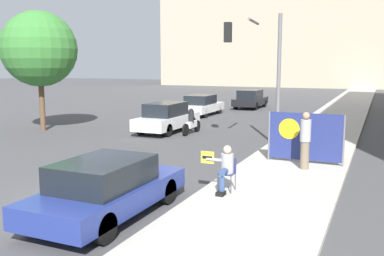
{
  "coord_description": "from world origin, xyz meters",
  "views": [
    {
      "loc": [
        6.72,
        -8.14,
        3.46
      ],
      "look_at": [
        0.41,
        6.02,
        1.15
      ],
      "focal_mm": 40.0,
      "sensor_mm": 36.0,
      "label": 1
    }
  ],
  "objects_px": {
    "car_on_road_nearest": "(167,117)",
    "motorcycle_on_road": "(191,123)",
    "parked_car_curbside": "(107,188)",
    "jogger_on_sidewalk": "(305,140)",
    "car_on_road_distant": "(250,99)",
    "seated_protester": "(225,167)",
    "traffic_light_pole": "(259,58)",
    "street_tree_near_curb": "(39,49)",
    "protest_banner": "(305,137)",
    "car_on_road_midblock": "(201,105)"
  },
  "relations": [
    {
      "from": "street_tree_near_curb",
      "to": "car_on_road_midblock",
      "type": "bearing_deg",
      "value": 62.86
    },
    {
      "from": "parked_car_curbside",
      "to": "car_on_road_distant",
      "type": "relative_size",
      "value": 1.0
    },
    {
      "from": "traffic_light_pole",
      "to": "car_on_road_midblock",
      "type": "bearing_deg",
      "value": 125.33
    },
    {
      "from": "seated_protester",
      "to": "car_on_road_nearest",
      "type": "distance_m",
      "value": 11.18
    },
    {
      "from": "seated_protester",
      "to": "parked_car_curbside",
      "type": "distance_m",
      "value": 3.21
    },
    {
      "from": "car_on_road_distant",
      "to": "car_on_road_midblock",
      "type": "bearing_deg",
      "value": -105.86
    },
    {
      "from": "car_on_road_distant",
      "to": "parked_car_curbside",
      "type": "bearing_deg",
      "value": -80.95
    },
    {
      "from": "car_on_road_distant",
      "to": "street_tree_near_curb",
      "type": "xyz_separation_m",
      "value": [
        -6.7,
        -15.77,
        3.52
      ]
    },
    {
      "from": "motorcycle_on_road",
      "to": "car_on_road_nearest",
      "type": "bearing_deg",
      "value": 176.23
    },
    {
      "from": "street_tree_near_curb",
      "to": "traffic_light_pole",
      "type": "bearing_deg",
      "value": 2.88
    },
    {
      "from": "parked_car_curbside",
      "to": "car_on_road_nearest",
      "type": "xyz_separation_m",
      "value": [
        -4.51,
        11.69,
        0.07
      ]
    },
    {
      "from": "parked_car_curbside",
      "to": "car_on_road_nearest",
      "type": "distance_m",
      "value": 12.53
    },
    {
      "from": "motorcycle_on_road",
      "to": "car_on_road_midblock",
      "type": "bearing_deg",
      "value": 109.34
    },
    {
      "from": "seated_protester",
      "to": "street_tree_near_curb",
      "type": "relative_size",
      "value": 0.2
    },
    {
      "from": "car_on_road_nearest",
      "to": "traffic_light_pole",
      "type": "bearing_deg",
      "value": -17.76
    },
    {
      "from": "protest_banner",
      "to": "motorcycle_on_road",
      "type": "relative_size",
      "value": 1.25
    },
    {
      "from": "jogger_on_sidewalk",
      "to": "protest_banner",
      "type": "height_order",
      "value": "jogger_on_sidewalk"
    },
    {
      "from": "jogger_on_sidewalk",
      "to": "seated_protester",
      "type": "bearing_deg",
      "value": 75.86
    },
    {
      "from": "traffic_light_pole",
      "to": "seated_protester",
      "type": "bearing_deg",
      "value": -80.91
    },
    {
      "from": "traffic_light_pole",
      "to": "protest_banner",
      "type": "bearing_deg",
      "value": -51.95
    },
    {
      "from": "seated_protester",
      "to": "street_tree_near_curb",
      "type": "distance_m",
      "value": 14.81
    },
    {
      "from": "seated_protester",
      "to": "motorcycle_on_road",
      "type": "height_order",
      "value": "seated_protester"
    },
    {
      "from": "car_on_road_distant",
      "to": "motorcycle_on_road",
      "type": "height_order",
      "value": "car_on_road_distant"
    },
    {
      "from": "seated_protester",
      "to": "traffic_light_pole",
      "type": "xyz_separation_m",
      "value": [
        -1.19,
        7.44,
        2.96
      ]
    },
    {
      "from": "jogger_on_sidewalk",
      "to": "motorcycle_on_road",
      "type": "distance_m",
      "value": 8.64
    },
    {
      "from": "car_on_road_distant",
      "to": "motorcycle_on_road",
      "type": "distance_m",
      "value": 13.64
    },
    {
      "from": "traffic_light_pole",
      "to": "car_on_road_midblock",
      "type": "relative_size",
      "value": 1.28
    },
    {
      "from": "motorcycle_on_road",
      "to": "seated_protester",
      "type": "bearing_deg",
      "value": -60.93
    },
    {
      "from": "seated_protester",
      "to": "car_on_road_midblock",
      "type": "xyz_separation_m",
      "value": [
        -7.67,
        16.59,
        -0.09
      ]
    },
    {
      "from": "seated_protester",
      "to": "traffic_light_pole",
      "type": "height_order",
      "value": "traffic_light_pole"
    },
    {
      "from": "parked_car_curbside",
      "to": "car_on_road_midblock",
      "type": "relative_size",
      "value": 1.02
    },
    {
      "from": "protest_banner",
      "to": "parked_car_curbside",
      "type": "relative_size",
      "value": 0.59
    },
    {
      "from": "traffic_light_pole",
      "to": "car_on_road_distant",
      "type": "relative_size",
      "value": 1.25
    },
    {
      "from": "protest_banner",
      "to": "car_on_road_midblock",
      "type": "height_order",
      "value": "protest_banner"
    },
    {
      "from": "protest_banner",
      "to": "seated_protester",
      "type": "bearing_deg",
      "value": -107.65
    },
    {
      "from": "motorcycle_on_road",
      "to": "street_tree_near_curb",
      "type": "distance_m",
      "value": 8.75
    },
    {
      "from": "car_on_road_nearest",
      "to": "car_on_road_distant",
      "type": "height_order",
      "value": "car_on_road_nearest"
    },
    {
      "from": "car_on_road_nearest",
      "to": "motorcycle_on_road",
      "type": "relative_size",
      "value": 2.25
    },
    {
      "from": "seated_protester",
      "to": "street_tree_near_curb",
      "type": "height_order",
      "value": "street_tree_near_curb"
    },
    {
      "from": "protest_banner",
      "to": "traffic_light_pole",
      "type": "relative_size",
      "value": 0.47
    },
    {
      "from": "parked_car_curbside",
      "to": "motorcycle_on_road",
      "type": "bearing_deg",
      "value": 104.88
    },
    {
      "from": "jogger_on_sidewalk",
      "to": "traffic_light_pole",
      "type": "xyz_separation_m",
      "value": [
        -2.68,
        4.06,
        2.67
      ]
    },
    {
      "from": "street_tree_near_curb",
      "to": "motorcycle_on_road",
      "type": "bearing_deg",
      "value": 15.86
    },
    {
      "from": "jogger_on_sidewalk",
      "to": "car_on_road_distant",
      "type": "xyz_separation_m",
      "value": [
        -7.45,
        19.25,
        -0.35
      ]
    },
    {
      "from": "seated_protester",
      "to": "car_on_road_nearest",
      "type": "bearing_deg",
      "value": 130.36
    },
    {
      "from": "seated_protester",
      "to": "traffic_light_pole",
      "type": "distance_m",
      "value": 8.1
    },
    {
      "from": "jogger_on_sidewalk",
      "to": "traffic_light_pole",
      "type": "bearing_deg",
      "value": -46.85
    },
    {
      "from": "car_on_road_nearest",
      "to": "jogger_on_sidewalk",
      "type": "bearing_deg",
      "value": -35.86
    },
    {
      "from": "jogger_on_sidewalk",
      "to": "motorcycle_on_road",
      "type": "height_order",
      "value": "jogger_on_sidewalk"
    },
    {
      "from": "parked_car_curbside",
      "to": "motorcycle_on_road",
      "type": "height_order",
      "value": "parked_car_curbside"
    }
  ]
}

